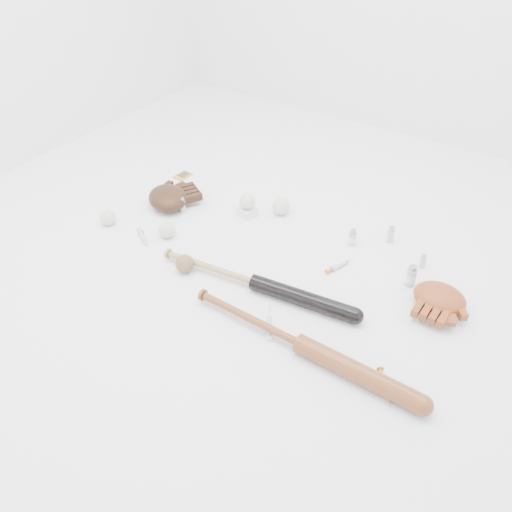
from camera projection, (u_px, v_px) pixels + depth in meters
The scene contains 21 objects.
bat_dark at pixel (254, 282), 1.90m from camera, with size 0.84×0.06×0.06m, color black, non-canonical shape.
bat_wood at pixel (300, 344), 1.66m from camera, with size 0.89×0.07×0.07m, color brown, non-canonical shape.
glove_dark at pixel (168, 198), 2.33m from camera, with size 0.25×0.25×0.09m, color black, non-canonical shape.
glove_tan at pixel (440, 298), 1.82m from camera, with size 0.23×0.23×0.08m, color brown, non-canonical shape.
trading_card at pixel (183, 176), 2.58m from camera, with size 0.06×0.09×0.00m, color #BA9122.
pedestal at pixel (247, 211), 2.29m from camera, with size 0.07×0.07×0.04m, color white.
baseball_on_pedestal at pixel (247, 201), 2.26m from camera, with size 0.07×0.07×0.07m, color beige.
baseball_left at pixel (108, 218), 2.23m from camera, with size 0.07×0.07×0.07m, color beige.
baseball_upper at pixel (281, 206), 2.29m from camera, with size 0.08×0.08×0.08m, color beige.
baseball_mid at pixel (167, 230), 2.15m from camera, with size 0.07×0.07×0.07m, color beige.
baseball_aged at pixel (185, 264), 1.97m from camera, with size 0.07×0.07×0.07m, color brown.
syringe_0 at pixel (143, 237), 2.15m from camera, with size 0.16×0.03×0.02m, color #ADBCC6, non-canonical shape.
syringe_1 at pixel (269, 325), 1.75m from camera, with size 0.16×0.03×0.02m, color #ADBCC6, non-canonical shape.
syringe_2 at pixel (339, 266), 2.01m from camera, with size 0.16×0.03×0.02m, color #ADBCC6, non-canonical shape.
syringe_3 at pixel (385, 387), 1.55m from camera, with size 0.16×0.03×0.02m, color #ADBCC6, non-canonical shape.
syringe_4 at pixel (436, 307), 1.82m from camera, with size 0.16×0.03×0.02m, color #ADBCC6, non-canonical shape.
vial_0 at pixel (391, 234), 2.12m from camera, with size 0.03×0.03×0.08m, color #B0BAC1.
vial_1 at pixel (423, 261), 1.99m from camera, with size 0.02×0.02×0.06m, color #B0BAC1.
vial_2 at pixel (352, 237), 2.10m from camera, with size 0.03×0.03×0.08m, color #B0BAC1.
vial_3 at pixel (411, 276), 1.90m from camera, with size 0.04×0.04×0.09m, color #B0BAC1.
vial_4 at pixel (182, 205), 2.31m from camera, with size 0.03×0.03×0.07m, color #B0BAC1.
Camera 1 is at (0.87, -1.29, 1.30)m, focal length 35.00 mm.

